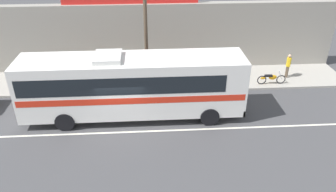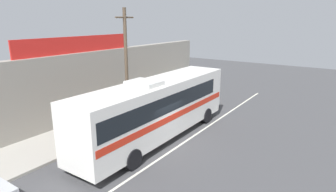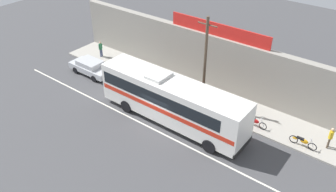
{
  "view_description": "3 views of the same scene",
  "coord_description": "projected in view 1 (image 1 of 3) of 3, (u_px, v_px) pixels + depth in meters",
  "views": [
    {
      "loc": [
        1.48,
        -15.39,
        10.33
      ],
      "look_at": [
        2.55,
        0.85,
        1.2
      ],
      "focal_mm": 35.53,
      "sensor_mm": 36.0,
      "label": 1
    },
    {
      "loc": [
        -12.26,
        -8.7,
        6.98
      ],
      "look_at": [
        2.48,
        1.35,
        2.17
      ],
      "focal_mm": 30.36,
      "sensor_mm": 36.0,
      "label": 2
    },
    {
      "loc": [
        13.38,
        -16.14,
        16.29
      ],
      "look_at": [
        0.15,
        0.96,
        2.08
      ],
      "focal_mm": 36.85,
      "sensor_mm": 36.0,
      "label": 3
    }
  ],
  "objects": [
    {
      "name": "intercity_bus",
      "position": [
        131.0,
        84.0,
        18.1
      ],
      "size": [
        12.14,
        2.65,
        3.78
      ],
      "color": "white",
      "rests_on": "ground_plane"
    },
    {
      "name": "pedestrian_far_left",
      "position": [
        288.0,
        64.0,
        22.75
      ],
      "size": [
        0.3,
        0.48,
        1.68
      ],
      "color": "brown",
      "rests_on": "sidewalk_slab"
    },
    {
      "name": "ground_plane",
      "position": [
        123.0,
        124.0,
        18.37
      ],
      "size": [
        70.0,
        70.0,
        0.0
      ],
      "primitive_type": "plane",
      "color": "#444447"
    },
    {
      "name": "motorcycle_orange",
      "position": [
        271.0,
        78.0,
        22.08
      ],
      "size": [
        1.93,
        0.56,
        0.94
      ],
      "color": "black",
      "rests_on": "sidewalk_slab"
    },
    {
      "name": "sidewalk_slab",
      "position": [
        127.0,
        81.0,
        22.86
      ],
      "size": [
        30.0,
        3.6,
        0.14
      ],
      "primitive_type": "cube",
      "color": "#A8A399",
      "rests_on": "ground_plane"
    },
    {
      "name": "road_center_stripe",
      "position": [
        122.0,
        132.0,
        17.67
      ],
      "size": [
        30.0,
        0.14,
        0.01
      ],
      "primitive_type": "cube",
      "color": "silver",
      "rests_on": "ground_plane"
    },
    {
      "name": "storefront_facade",
      "position": [
        126.0,
        38.0,
        23.59
      ],
      "size": [
        30.0,
        0.7,
        4.8
      ],
      "primitive_type": "cube",
      "color": "gray",
      "rests_on": "ground_plane"
    },
    {
      "name": "utility_pole",
      "position": [
        146.0,
        30.0,
        19.87
      ],
      "size": [
        1.6,
        0.22,
        7.58
      ],
      "color": "brown",
      "rests_on": "sidewalk_slab"
    },
    {
      "name": "motorcycle_black",
      "position": [
        216.0,
        79.0,
        21.92
      ],
      "size": [
        1.96,
        0.56,
        0.94
      ],
      "color": "black",
      "rests_on": "sidewalk_slab"
    }
  ]
}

